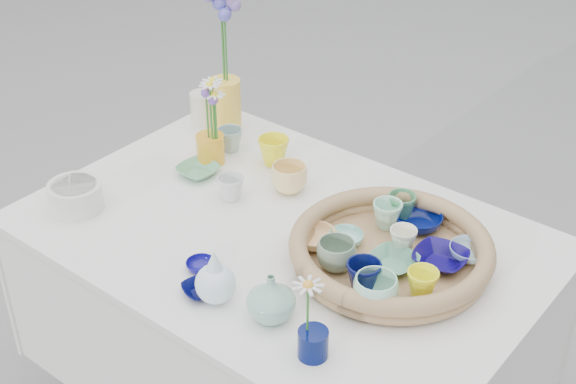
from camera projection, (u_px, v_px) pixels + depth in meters
The scene contains 32 objects.
wicker_tray at pixel (391, 252), 1.85m from camera, with size 0.47×0.47×0.08m, color brown, non-canonical shape.
tray_ceramic_0 at pixel (419, 221), 1.96m from camera, with size 0.12×0.12×0.04m, color #05115B.
tray_ceramic_1 at pixel (440, 259), 1.83m from camera, with size 0.12×0.12×0.03m, color #0C034D.
tray_ceramic_2 at pixel (422, 284), 1.73m from camera, with size 0.07×0.07×0.07m, color #F7F61E.
tray_ceramic_3 at pixel (393, 262), 1.83m from camera, with size 0.11×0.11×0.03m, color #5BA07D.
tray_ceramic_4 at pixel (336, 255), 1.81m from camera, with size 0.09×0.09×0.07m, color gray.
tray_ceramic_5 at pixel (346, 238), 1.90m from camera, with size 0.08×0.08×0.03m, color #93DACB.
tray_ceramic_6 at pixel (387, 215), 1.95m from camera, with size 0.07×0.07×0.07m, color #ADEAC7.
tray_ceramic_7 at pixel (403, 240), 1.87m from camera, with size 0.06×0.06×0.06m, color white.
tray_ceramic_8 at pixel (470, 252), 1.86m from camera, with size 0.10×0.10×0.03m, color #ACDCF4.
tray_ceramic_9 at pixel (364, 277), 1.74m from camera, with size 0.08×0.08×0.07m, color #070C40.
tray_ceramic_10 at pixel (315, 238), 1.90m from camera, with size 0.11×0.11×0.03m, color #F6C585.
tray_ceramic_11 at pixel (375, 292), 1.70m from camera, with size 0.10×0.10×0.08m, color #A3EDCC.
tray_ceramic_12 at pixel (402, 206), 1.98m from camera, with size 0.07×0.07×0.07m, color #448A59.
loose_ceramic_0 at pixel (274, 151), 2.24m from camera, with size 0.09×0.09×0.08m, color yellow.
loose_ceramic_1 at pixel (289, 178), 2.12m from camera, with size 0.10×0.10×0.08m, color #FBD787.
loose_ceramic_2 at pixel (198, 171), 2.20m from camera, with size 0.11×0.11×0.03m, color #62A87B.
loose_ceramic_3 at pixel (231, 188), 2.09m from camera, with size 0.07×0.07×0.07m, color silver.
loose_ceramic_4 at pixel (201, 266), 1.85m from camera, with size 0.07×0.07×0.02m, color #0F0B72.
loose_ceramic_5 at pixel (230, 140), 2.31m from camera, with size 0.07×0.07×0.07m, color #96B4B1.
loose_ceramic_6 at pixel (202, 290), 1.78m from camera, with size 0.09×0.09×0.02m, color #03063A.
fluted_bowl at pixel (76, 196), 2.05m from camera, with size 0.14×0.14×0.07m, color silver, non-canonical shape.
bud_vase_paleblue at pixel (215, 275), 1.72m from camera, with size 0.09×0.09×0.14m, color white, non-canonical shape.
bud_vase_seafoam at pixel (271, 297), 1.68m from camera, with size 0.11×0.11×0.11m, color #84B8A5.
bud_vase_cobalt at pixel (313, 344), 1.60m from camera, with size 0.06×0.06×0.06m, color #030E47.
single_daisy at pixel (308, 308), 1.56m from camera, with size 0.07×0.07×0.13m, color silver, non-canonical shape.
tall_vase_yellow at pixel (226, 106), 2.38m from camera, with size 0.09×0.09×0.17m, color yellow.
gerbera at pixel (225, 36), 2.25m from camera, with size 0.11×0.11×0.29m, color orange, non-canonical shape.
hydrangea at pixel (223, 43), 2.27m from camera, with size 0.09×0.09×0.32m, color #5554C6, non-canonical shape.
white_pitcher at pixel (203, 109), 2.43m from camera, with size 0.11×0.08×0.11m, color beige, non-canonical shape.
daisy_cup at pixel (210, 149), 2.25m from camera, with size 0.08×0.08×0.08m, color gold.
daisy_posy at pixel (211, 108), 2.18m from camera, with size 0.09×0.09×0.17m, color white, non-canonical shape.
Camera 1 is at (1.02, -1.26, 1.91)m, focal length 50.00 mm.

